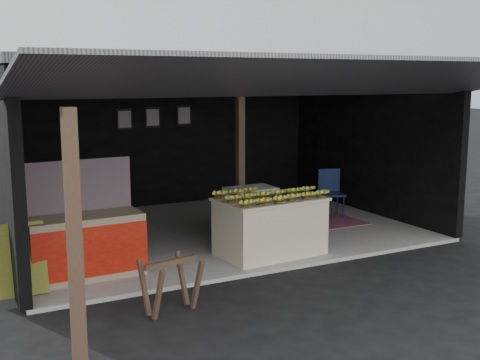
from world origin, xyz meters
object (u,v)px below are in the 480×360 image
sawhorse (171,280)px  white_crate (251,214)px  banana_table (270,226)px  neighbor_stall (84,242)px  plastic_chair (330,189)px  water_barrel (311,231)px

sawhorse → white_crate: bearing=32.9°
banana_table → neighbor_stall: (-2.77, 0.26, 0.03)m
banana_table → neighbor_stall: bearing=170.4°
neighbor_stall → plastic_chair: 5.30m
banana_table → white_crate: size_ratio=1.88×
white_crate → plastic_chair: 2.34m
plastic_chair → water_barrel: bearing=-115.9°
plastic_chair → banana_table: bearing=-126.8°
neighbor_stall → water_barrel: size_ratio=2.96×
neighbor_stall → water_barrel: (3.54, -0.24, -0.21)m
neighbor_stall → plastic_chair: bearing=13.2°
plastic_chair → sawhorse: bearing=-128.3°
banana_table → sawhorse: bearing=-151.5°
banana_table → water_barrel: 0.79m
banana_table → sawhorse: (-2.15, -1.38, -0.09)m
neighbor_stall → sawhorse: 1.76m
sawhorse → banana_table: bearing=20.9°
sawhorse → water_barrel: 3.24m
banana_table → sawhorse: banana_table is taller
neighbor_stall → sawhorse: bearing=-71.7°
white_crate → water_barrel: (0.63, -0.87, -0.18)m
sawhorse → neighbor_stall: bearing=98.8°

